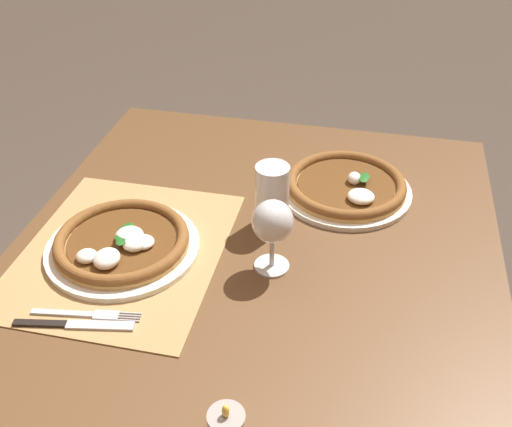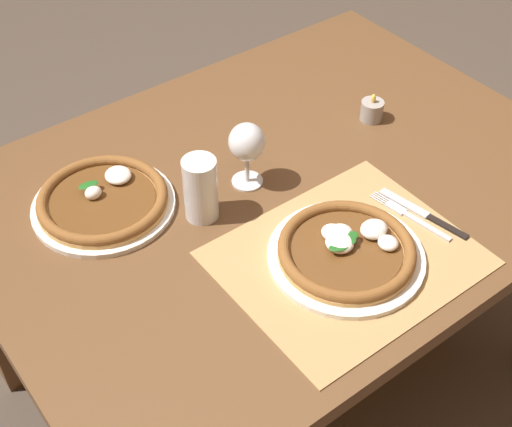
# 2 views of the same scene
# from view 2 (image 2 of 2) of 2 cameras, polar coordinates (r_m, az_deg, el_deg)

# --- Properties ---
(ground_plane) EXTENTS (24.00, 24.00, 0.00)m
(ground_plane) POSITION_cam_2_polar(r_m,az_deg,el_deg) (2.15, 1.50, -12.61)
(ground_plane) COLOR #473D33
(dining_table) EXTENTS (1.34, 1.00, 0.74)m
(dining_table) POSITION_cam_2_polar(r_m,az_deg,el_deg) (1.65, 1.90, 0.00)
(dining_table) COLOR brown
(dining_table) RESTS_ON ground
(paper_placemat) EXTENTS (0.48, 0.40, 0.00)m
(paper_placemat) POSITION_cam_2_polar(r_m,az_deg,el_deg) (1.43, 7.25, -3.56)
(paper_placemat) COLOR #A88451
(paper_placemat) RESTS_ON dining_table
(pizza_near) EXTENTS (0.31, 0.31, 0.05)m
(pizza_near) POSITION_cam_2_polar(r_m,az_deg,el_deg) (1.41, 7.29, -2.97)
(pizza_near) COLOR silver
(pizza_near) RESTS_ON paper_placemat
(pizza_far) EXTENTS (0.31, 0.31, 0.05)m
(pizza_far) POSITION_cam_2_polar(r_m,az_deg,el_deg) (1.55, -12.13, 1.03)
(pizza_far) COLOR silver
(pizza_far) RESTS_ON dining_table
(wine_glass) EXTENTS (0.08, 0.08, 0.16)m
(wine_glass) POSITION_cam_2_polar(r_m,az_deg,el_deg) (1.52, -0.74, 5.54)
(wine_glass) COLOR silver
(wine_glass) RESTS_ON dining_table
(pint_glass) EXTENTS (0.07, 0.07, 0.15)m
(pint_glass) POSITION_cam_2_polar(r_m,az_deg,el_deg) (1.47, -4.45, 1.89)
(pint_glass) COLOR silver
(pint_glass) RESTS_ON dining_table
(fork) EXTENTS (0.04, 0.20, 0.00)m
(fork) POSITION_cam_2_polar(r_m,az_deg,el_deg) (1.53, 12.19, -0.19)
(fork) COLOR #B7B7BC
(fork) RESTS_ON paper_placemat
(knife) EXTENTS (0.05, 0.21, 0.01)m
(knife) POSITION_cam_2_polar(r_m,az_deg,el_deg) (1.55, 13.19, 0.01)
(knife) COLOR black
(knife) RESTS_ON paper_placemat
(votive_candle) EXTENTS (0.06, 0.06, 0.07)m
(votive_candle) POSITION_cam_2_polar(r_m,az_deg,el_deg) (1.79, 9.25, 8.10)
(votive_candle) COLOR gray
(votive_candle) RESTS_ON dining_table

